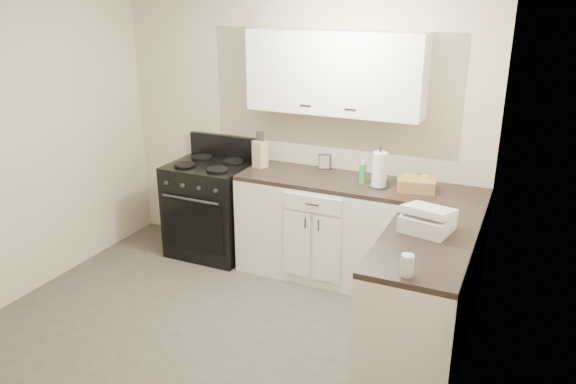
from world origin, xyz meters
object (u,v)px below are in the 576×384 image
at_px(stove, 211,209).
at_px(countertop_grill, 427,223).
at_px(wicker_basket, 416,185).
at_px(knife_block, 260,154).
at_px(paper_towel, 379,170).

relative_size(stove, countertop_grill, 2.95).
xyz_separation_m(stove, wicker_basket, (1.99, 0.02, 0.53)).
bearing_deg(knife_block, wicker_basket, 15.28).
xyz_separation_m(paper_towel, wicker_basket, (0.31, 0.03, -0.10)).
bearing_deg(knife_block, stove, -154.67).
xyz_separation_m(stove, paper_towel, (1.68, -0.01, 0.63)).
bearing_deg(wicker_basket, knife_block, 177.94).
bearing_deg(countertop_grill, stove, 172.82).
bearing_deg(stove, wicker_basket, 0.57).
xyz_separation_m(stove, countertop_grill, (2.24, -0.78, 0.54)).
height_order(knife_block, paper_towel, paper_towel).
height_order(knife_block, wicker_basket, knife_block).
distance_m(stove, paper_towel, 1.80).
bearing_deg(countertop_grill, wicker_basket, 119.29).
height_order(stove, paper_towel, paper_towel).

